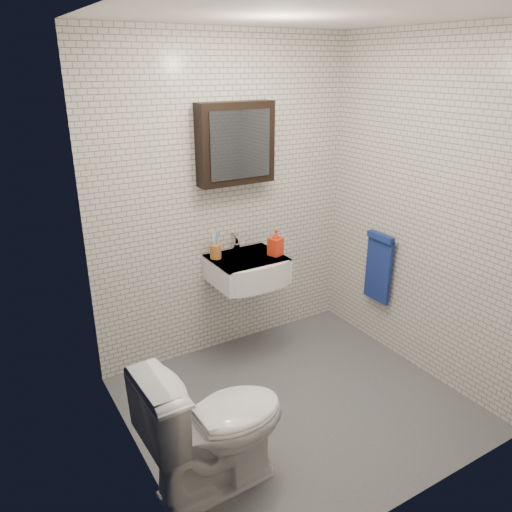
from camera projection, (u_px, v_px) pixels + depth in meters
name	position (u px, v px, depth m)	size (l,w,h in m)	color
ground	(296.00, 403.00, 3.53)	(2.20, 2.00, 0.01)	#515559
room_shell	(303.00, 204.00, 3.00)	(2.22, 2.02, 2.51)	silver
washbasin	(249.00, 270.00, 3.87)	(0.55, 0.50, 0.20)	white
faucet	(237.00, 243.00, 3.97)	(0.06, 0.20, 0.15)	silver
mirror_cabinet	(236.00, 144.00, 3.68)	(0.60, 0.15, 0.60)	black
towel_rail	(379.00, 265.00, 4.05)	(0.09, 0.30, 0.58)	silver
toothbrush_cup	(216.00, 251.00, 3.83)	(0.09, 0.09, 0.24)	#AA642A
soap_bottle	(276.00, 242.00, 3.87)	(0.10, 0.10, 0.21)	orange
toilet	(215.00, 425.00, 2.72)	(0.46, 0.81, 0.83)	white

